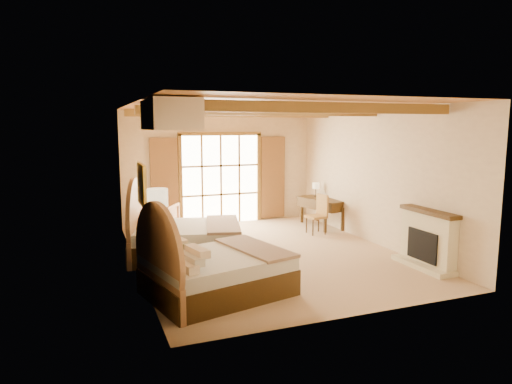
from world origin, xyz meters
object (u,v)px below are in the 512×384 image
nightstand (159,262)px  bed_near (208,270)px  bed_far (179,237)px  armchair (160,218)px  desk (321,212)px

nightstand → bed_near: bearing=-78.1°
bed_far → armchair: bearing=104.6°
bed_far → desk: size_ratio=1.71×
nightstand → desk: 5.61m
bed_far → armchair: (0.01, 2.55, -0.07)m
bed_far → nightstand: bearing=-103.0°
bed_near → bed_far: size_ratio=0.96×
bed_near → desk: 5.79m
bed_near → bed_far: 2.32m
bed_far → armchair: bed_far is taller
armchair → desk: (4.29, -0.97, 0.04)m
nightstand → armchair: (0.62, 3.69, 0.08)m
bed_far → desk: (4.30, 1.58, -0.03)m
bed_near → desk: bearing=28.8°
bed_near → nightstand: 1.33m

